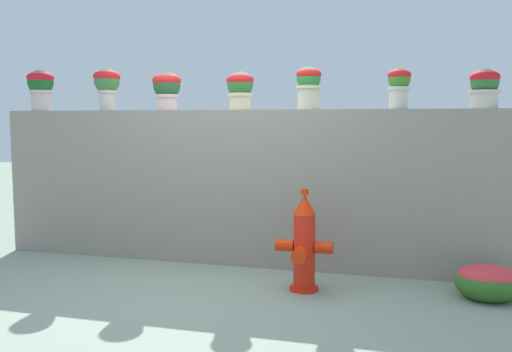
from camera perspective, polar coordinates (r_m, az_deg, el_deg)
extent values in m
plane|color=gray|center=(4.82, -5.85, -11.98)|extent=(24.00, 24.00, 0.00)
cube|color=gray|center=(5.67, -1.89, -1.15)|extent=(5.18, 0.31, 1.57)
cylinder|color=beige|center=(6.66, -21.16, 7.22)|extent=(0.21, 0.21, 0.23)
cylinder|color=beige|center=(6.66, -21.19, 8.07)|extent=(0.25, 0.25, 0.03)
sphere|color=#195B24|center=(6.67, -21.23, 8.93)|extent=(0.28, 0.28, 0.28)
ellipsoid|color=red|center=(6.67, -21.24, 9.35)|extent=(0.29, 0.29, 0.15)
cylinder|color=#BBB3AA|center=(6.28, -15.00, 7.48)|extent=(0.17, 0.17, 0.22)
cylinder|color=#BBB3AA|center=(6.28, -15.02, 8.34)|extent=(0.20, 0.20, 0.03)
sphere|color=#377038|center=(6.29, -15.05, 9.38)|extent=(0.27, 0.27, 0.27)
ellipsoid|color=red|center=(6.29, -15.06, 9.82)|extent=(0.29, 0.29, 0.15)
cylinder|color=beige|center=(5.95, -9.11, 7.46)|extent=(0.22, 0.22, 0.17)
cylinder|color=beige|center=(5.95, -9.12, 8.11)|extent=(0.25, 0.25, 0.03)
sphere|color=#26552D|center=(5.95, -9.14, 9.16)|extent=(0.29, 0.29, 0.29)
ellipsoid|color=red|center=(5.96, -9.15, 9.64)|extent=(0.30, 0.30, 0.16)
cylinder|color=beige|center=(5.65, -1.63, 7.64)|extent=(0.21, 0.21, 0.17)
cylinder|color=beige|center=(5.65, -1.63, 8.34)|extent=(0.25, 0.25, 0.03)
sphere|color=#2B6E2B|center=(5.66, -1.64, 9.34)|extent=(0.26, 0.26, 0.26)
ellipsoid|color=red|center=(5.66, -1.64, 9.80)|extent=(0.27, 0.27, 0.14)
cylinder|color=beige|center=(5.46, 5.41, 8.01)|extent=(0.21, 0.21, 0.23)
cylinder|color=beige|center=(5.47, 5.42, 9.06)|extent=(0.25, 0.25, 0.03)
sphere|color=#2E7C32|center=(5.47, 5.43, 9.90)|extent=(0.23, 0.23, 0.23)
ellipsoid|color=red|center=(5.47, 5.43, 10.33)|extent=(0.24, 0.24, 0.13)
cylinder|color=beige|center=(5.39, 14.43, 7.76)|extent=(0.18, 0.18, 0.21)
cylinder|color=beige|center=(5.40, 14.46, 8.70)|extent=(0.21, 0.21, 0.03)
sphere|color=#3D7C29|center=(5.40, 14.48, 9.61)|extent=(0.21, 0.21, 0.21)
ellipsoid|color=red|center=(5.41, 14.49, 9.99)|extent=(0.22, 0.22, 0.11)
cylinder|color=beige|center=(5.39, 22.34, 7.28)|extent=(0.24, 0.24, 0.16)
cylinder|color=beige|center=(5.39, 22.37, 7.99)|extent=(0.28, 0.28, 0.03)
sphere|color=#316A31|center=(5.40, 22.40, 8.88)|extent=(0.25, 0.25, 0.25)
ellipsoid|color=red|center=(5.40, 22.42, 9.33)|extent=(0.26, 0.26, 0.13)
cylinder|color=red|center=(4.93, 4.94, -11.40)|extent=(0.25, 0.25, 0.03)
cylinder|color=red|center=(4.85, 4.97, -7.82)|extent=(0.19, 0.19, 0.66)
cone|color=red|center=(4.76, 5.01, -2.94)|extent=(0.20, 0.20, 0.17)
cylinder|color=red|center=(4.75, 5.03, -1.62)|extent=(0.07, 0.07, 0.05)
cylinder|color=red|center=(4.87, 2.99, -7.10)|extent=(0.15, 0.10, 0.10)
cylinder|color=red|center=(4.81, 6.99, -7.30)|extent=(0.15, 0.10, 0.10)
cylinder|color=red|center=(4.67, 4.57, -8.05)|extent=(0.13, 0.17, 0.13)
ellipsoid|color=#316421|center=(5.02, 22.68, -10.12)|extent=(0.53, 0.47, 0.29)
ellipsoid|color=#E1353D|center=(5.00, 22.71, -9.39)|extent=(0.47, 0.42, 0.16)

